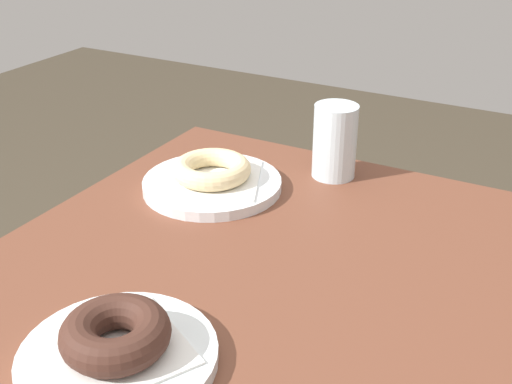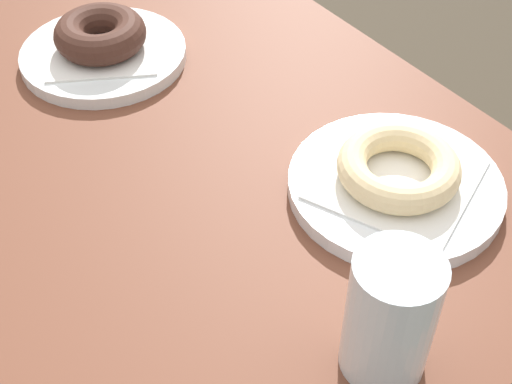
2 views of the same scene
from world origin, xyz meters
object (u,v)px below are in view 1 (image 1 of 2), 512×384
(plate_sugar_ring, at_px, (212,184))
(donut_sugar_ring, at_px, (212,169))
(water_glass, at_px, (335,141))
(plate_chocolate_ring, at_px, (118,357))
(donut_chocolate_ring, at_px, (116,333))

(plate_sugar_ring, height_order, donut_sugar_ring, donut_sugar_ring)
(plate_sugar_ring, xyz_separation_m, water_glass, (-0.13, 0.14, 0.05))
(plate_chocolate_ring, relative_size, donut_sugar_ring, 1.67)
(plate_chocolate_ring, distance_m, water_glass, 0.51)
(donut_sugar_ring, relative_size, water_glass, 1.02)
(donut_chocolate_ring, xyz_separation_m, donut_sugar_ring, (-0.37, -0.12, -0.00))
(donut_sugar_ring, bearing_deg, plate_sugar_ring, 0.00)
(plate_chocolate_ring, bearing_deg, plate_sugar_ring, -161.53)
(plate_sugar_ring, relative_size, water_glass, 1.81)
(donut_sugar_ring, distance_m, water_glass, 0.20)
(plate_chocolate_ring, height_order, donut_chocolate_ring, donut_chocolate_ring)
(plate_chocolate_ring, distance_m, donut_sugar_ring, 0.39)
(donut_chocolate_ring, relative_size, plate_sugar_ring, 0.52)
(donut_sugar_ring, bearing_deg, plate_chocolate_ring, 18.47)
(donut_chocolate_ring, bearing_deg, donut_sugar_ring, -161.53)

